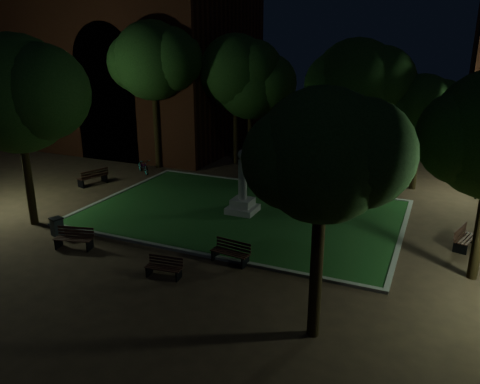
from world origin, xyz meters
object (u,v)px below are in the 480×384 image
object	(u,v)px
bench_near_left	(164,268)
bench_far_side	(337,182)
bench_right_side	(464,238)
bench_left_side	(93,177)
bench_west_near	(74,239)
bicycle	(143,166)
trash_bin	(57,226)
monument	(243,195)
bench_near_right	(231,253)

from	to	relation	value
bench_near_left	bench_far_side	distance (m)	13.64
bench_far_side	bench_right_side	bearing A→B (deg)	131.01
bench_right_side	bench_far_side	distance (m)	8.96
bench_left_side	bench_west_near	bearing A→B (deg)	54.18
bicycle	bench_far_side	bearing A→B (deg)	-46.42
trash_bin	bench_west_near	bearing A→B (deg)	-23.64
monument	bench_right_side	world-z (taller)	monument
bench_near_left	trash_bin	xyz separation A→B (m)	(-6.43, 1.32, 0.07)
bench_near_left	bicycle	distance (m)	14.51
monument	bench_left_side	distance (m)	10.15
bench_far_side	bench_left_side	bearing A→B (deg)	14.02
bench_left_side	bench_far_side	xyz separation A→B (m)	(13.52, 5.20, -0.07)
bench_west_near	bench_far_side	distance (m)	15.03
bench_near_right	bench_right_side	world-z (taller)	bench_right_side
bench_west_near	bench_near_left	bearing A→B (deg)	-21.91
monument	bench_near_left	distance (m)	7.20
bench_west_near	bench_far_side	size ratio (longest dim) A/B	1.05
trash_bin	bicycle	xyz separation A→B (m)	(-2.49, 10.12, 0.05)
monument	bench_far_side	size ratio (longest dim) A/B	2.00
bench_west_near	monument	bearing A→B (deg)	39.20
bench_near_right	bicycle	xyz separation A→B (m)	(-10.66, 9.40, 0.06)
trash_bin	bicycle	distance (m)	10.42
bench_near_right	bench_right_side	distance (m)	9.81
bench_left_side	bicycle	world-z (taller)	bench_left_side
trash_bin	bench_far_side	bearing A→B (deg)	50.34
monument	bench_near_left	xyz separation A→B (m)	(-0.00, -7.17, -0.60)
bench_left_side	bench_right_side	distance (m)	20.20
bench_west_near	bench_far_side	bearing A→B (deg)	42.22
bicycle	bench_left_side	bearing A→B (deg)	-163.50
bench_right_side	bench_far_side	size ratio (longest dim) A/B	1.06
bench_near_left	bench_near_right	world-z (taller)	bench_near_right
bench_left_side	bench_far_side	world-z (taller)	bench_left_side
bench_west_near	bench_right_side	xyz separation A→B (m)	(14.86, 6.61, 0.00)
trash_bin	bench_near_left	bearing A→B (deg)	-11.63
bench_near_right	bench_right_side	size ratio (longest dim) A/B	0.96
monument	bench_near_left	bearing A→B (deg)	-90.03
bicycle	monument	bearing A→B (deg)	-80.14
bench_far_side	trash_bin	world-z (taller)	bench_far_side
bench_left_side	bench_near_left	bearing A→B (deg)	70.06
bench_far_side	trash_bin	xyz separation A→B (m)	(-9.85, -11.88, 0.02)
bench_west_near	bicycle	xyz separation A→B (m)	(-4.14, 10.85, 0.06)
bench_right_side	trash_bin	distance (m)	17.53
bench_right_side	bench_far_side	xyz separation A→B (m)	(-6.66, 5.99, -0.01)
bench_near_left	bench_near_right	bearing A→B (deg)	43.19
monument	bicycle	bearing A→B (deg)	154.40
bicycle	bench_near_right	bearing A→B (deg)	-95.93
bench_left_side	bench_far_side	bearing A→B (deg)	129.49
bench_left_side	bench_near_right	bearing A→B (deg)	81.76
bicycle	bench_west_near	bearing A→B (deg)	-123.63
monument	bench_near_right	world-z (taller)	monument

